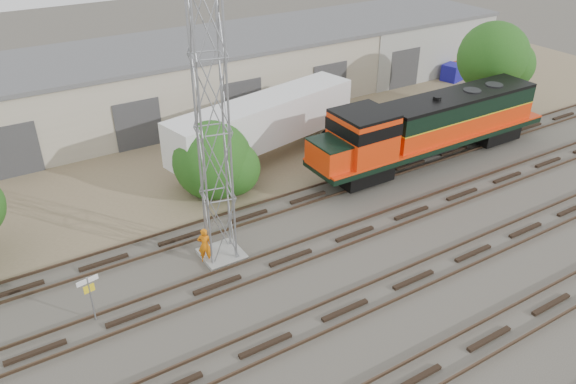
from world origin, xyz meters
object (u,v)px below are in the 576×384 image
locomotive (430,127)px  worker (205,245)px  semi_trailer (268,121)px  signal_tower (213,135)px

locomotive → worker: size_ratio=9.49×
locomotive → semi_trailer: (-8.64, 5.85, 0.19)m
worker → semi_trailer: bearing=-101.2°
locomotive → signal_tower: size_ratio=1.34×
locomotive → semi_trailer: 10.43m
locomotive → signal_tower: bearing=-171.3°
signal_tower → worker: (-0.85, 0.02, -5.64)m
signal_tower → semi_trailer: signal_tower is taller
signal_tower → semi_trailer: size_ratio=0.96×
worker → semi_trailer: 11.89m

